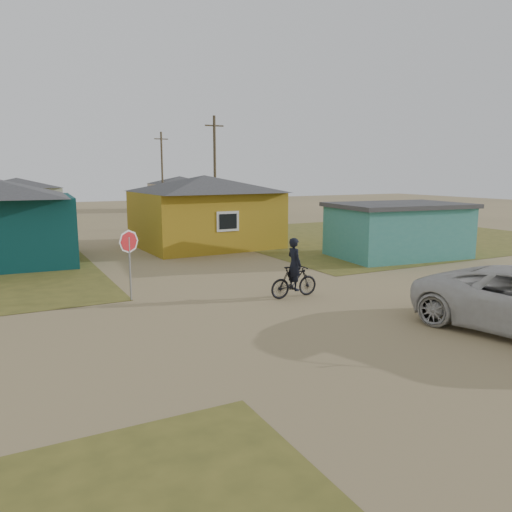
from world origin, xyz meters
The scene contains 10 objects.
ground centered at (0.00, 0.00, 0.00)m, with size 120.00×120.00×0.00m, color #988257.
grass_ne centered at (14.00, 13.00, 0.01)m, with size 20.00×18.00×0.00m, color olive.
house_yellow centered at (2.50, 14.00, 2.00)m, with size 7.72×6.76×3.90m.
shed_turquoise centered at (9.50, 6.50, 1.31)m, with size 6.71×4.93×2.60m.
house_pale_west centered at (-6.00, 34.00, 1.86)m, with size 7.04×6.15×3.60m.
house_beige_east centered at (10.00, 40.00, 1.86)m, with size 6.95×6.05×3.60m.
utility_pole_near centered at (6.50, 22.00, 4.14)m, with size 1.40×0.20×8.00m.
utility_pole_far centered at (7.50, 38.00, 4.14)m, with size 1.40×0.20×8.00m.
stop_sign centered at (-4.05, 4.07, 1.70)m, with size 0.75×0.07×2.29m.
cyclist centered at (0.82, 2.00, 0.72)m, with size 1.76×0.64×1.98m.
Camera 1 is at (-7.69, -11.61, 4.10)m, focal length 35.00 mm.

